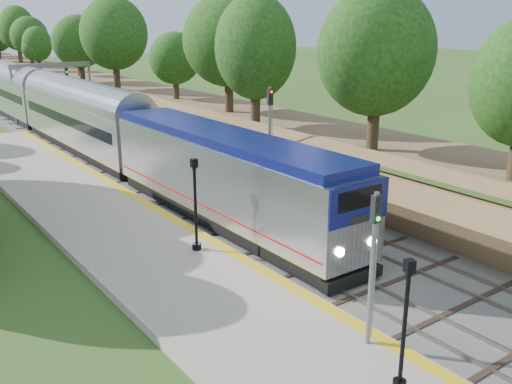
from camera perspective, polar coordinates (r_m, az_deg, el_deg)
trackbed at (r=69.33m, az=-20.96°, el=7.13°), size 9.50×170.00×0.28m
platform at (r=26.71m, az=-9.89°, el=-6.45°), size 6.40×68.00×0.38m
yellow_stripe at (r=27.88m, az=-4.65°, el=-4.78°), size 0.55×68.00×0.01m
embankment at (r=71.66m, az=-14.63°, el=9.53°), size 10.64×170.00×11.70m
signal_gantry at (r=64.09m, az=-19.76°, el=10.83°), size 8.40×0.38×6.20m
train at (r=69.92m, az=-23.08°, el=8.95°), size 3.25×108.04×4.78m
lamppost_mid at (r=17.10m, az=14.56°, el=-13.52°), size 0.40×0.40×4.08m
lamppost_far at (r=26.16m, az=-6.06°, el=-1.79°), size 0.43×0.43×4.34m
signal_platform at (r=18.49m, az=11.63°, el=-6.01°), size 0.31×0.24×5.25m
signal_farside at (r=36.64m, az=1.39°, el=6.58°), size 0.35×0.28×6.44m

